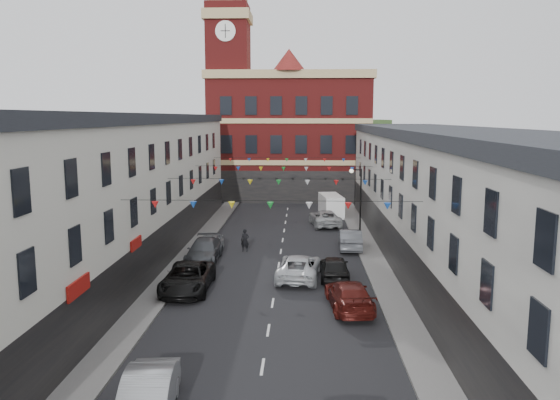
# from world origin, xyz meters

# --- Properties ---
(ground) EXTENTS (160.00, 160.00, 0.00)m
(ground) POSITION_xyz_m (0.00, 0.00, 0.00)
(ground) COLOR black
(ground) RESTS_ON ground
(pavement_left) EXTENTS (1.80, 64.00, 0.15)m
(pavement_left) POSITION_xyz_m (-6.90, 2.00, 0.07)
(pavement_left) COLOR #605E5B
(pavement_left) RESTS_ON ground
(pavement_right) EXTENTS (1.80, 64.00, 0.15)m
(pavement_right) POSITION_xyz_m (6.90, 2.00, 0.07)
(pavement_right) COLOR #605E5B
(pavement_right) RESTS_ON ground
(terrace_left) EXTENTS (8.40, 56.00, 10.70)m
(terrace_left) POSITION_xyz_m (-11.78, 1.00, 5.35)
(terrace_left) COLOR beige
(terrace_left) RESTS_ON ground
(terrace_right) EXTENTS (8.40, 56.00, 9.70)m
(terrace_right) POSITION_xyz_m (11.78, 1.00, 4.85)
(terrace_right) COLOR silver
(terrace_right) RESTS_ON ground
(civic_building) EXTENTS (20.60, 13.30, 18.50)m
(civic_building) POSITION_xyz_m (0.00, 37.95, 8.14)
(civic_building) COLOR maroon
(civic_building) RESTS_ON ground
(clock_tower) EXTENTS (5.60, 5.60, 30.00)m
(clock_tower) POSITION_xyz_m (-7.50, 35.00, 14.93)
(clock_tower) COLOR maroon
(clock_tower) RESTS_ON ground
(distant_hill) EXTENTS (40.00, 14.00, 10.00)m
(distant_hill) POSITION_xyz_m (-4.00, 62.00, 5.00)
(distant_hill) COLOR #294821
(distant_hill) RESTS_ON ground
(street_lamp) EXTENTS (1.10, 0.36, 6.00)m
(street_lamp) POSITION_xyz_m (6.55, 14.00, 3.90)
(street_lamp) COLOR black
(street_lamp) RESTS_ON ground
(car_left_b) EXTENTS (2.17, 5.08, 1.63)m
(car_left_b) POSITION_xyz_m (-3.72, -16.18, 0.81)
(car_left_b) COLOR #96989D
(car_left_b) RESTS_ON ground
(car_left_c) EXTENTS (2.79, 5.94, 1.64)m
(car_left_c) POSITION_xyz_m (-5.27, -2.02, 0.82)
(car_left_c) COLOR black
(car_left_c) RESTS_ON ground
(car_left_d) EXTENTS (2.24, 5.49, 1.59)m
(car_left_d) POSITION_xyz_m (-5.50, 4.87, 0.80)
(car_left_d) COLOR #3D3F44
(car_left_d) RESTS_ON ground
(car_left_e) EXTENTS (1.77, 4.34, 1.48)m
(car_left_e) POSITION_xyz_m (-5.49, 7.69, 0.74)
(car_left_e) COLOR #9EA2A6
(car_left_e) RESTS_ON ground
(car_right_c) EXTENTS (2.70, 5.57, 1.56)m
(car_right_c) POSITION_xyz_m (4.26, -4.76, 0.78)
(car_right_c) COLOR #521410
(car_right_c) RESTS_ON ground
(car_right_d) EXTENTS (1.85, 4.59, 1.56)m
(car_right_d) POSITION_xyz_m (3.77, 0.80, 0.78)
(car_right_d) COLOR black
(car_right_d) RESTS_ON ground
(car_right_e) EXTENTS (1.86, 4.95, 1.61)m
(car_right_e) POSITION_xyz_m (5.50, 9.10, 0.81)
(car_right_e) COLOR #56595E
(car_right_e) RESTS_ON ground
(car_right_f) EXTENTS (3.29, 5.87, 1.55)m
(car_right_f) POSITION_xyz_m (3.88, 18.40, 0.77)
(car_right_f) COLOR #A9ABAD
(car_right_f) RESTS_ON ground
(moving_car) EXTENTS (3.13, 5.88, 1.57)m
(moving_car) POSITION_xyz_m (1.46, 0.85, 0.79)
(moving_car) COLOR silver
(moving_car) RESTS_ON ground
(white_van) EXTENTS (2.61, 5.25, 2.23)m
(white_van) POSITION_xyz_m (4.75, 24.02, 1.11)
(white_van) COLOR white
(white_van) RESTS_ON ground
(pedestrian) EXTENTS (0.67, 0.46, 1.78)m
(pedestrian) POSITION_xyz_m (-2.81, 7.90, 0.89)
(pedestrian) COLOR black
(pedestrian) RESTS_ON ground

